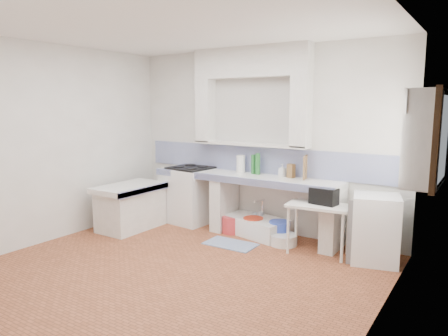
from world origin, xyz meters
The scene contains 36 objects.
floor centered at (0.00, 0.00, 0.00)m, with size 4.50×4.50×0.00m, color #9A5131.
ceiling centered at (0.00, 0.00, 2.80)m, with size 4.50×4.50×0.00m, color white.
wall_back centered at (0.00, 2.00, 1.40)m, with size 4.50×4.50×0.00m, color white.
wall_front centered at (0.00, -2.00, 1.40)m, with size 4.50×4.50×0.00m, color white.
wall_left centered at (-2.25, 0.00, 1.40)m, with size 4.50×4.50×0.00m, color white.
wall_right centered at (2.25, 0.00, 1.40)m, with size 4.50×4.50×0.00m, color white.
alcove_mass centered at (-0.10, 1.88, 2.58)m, with size 1.90×0.25×0.45m, color white.
window_frame centered at (2.42, 1.20, 1.60)m, with size 0.35×0.86×1.06m, color #3B2512.
lace_valance centered at (2.28, 1.20, 1.98)m, with size 0.01×0.84×0.24m, color white.
counter_slab centered at (-0.10, 1.70, 0.86)m, with size 3.00×0.60×0.08m, color white.
counter_lip centered at (-0.10, 1.42, 0.86)m, with size 3.00×0.04×0.10m, color navy.
counter_pier_left centered at (-1.50, 1.70, 0.41)m, with size 0.20×0.55×0.82m, color white.
counter_pier_mid centered at (-0.45, 1.70, 0.41)m, with size 0.20×0.55×0.82m, color white.
counter_pier_right centered at (1.30, 1.70, 0.41)m, with size 0.20×0.55×0.82m, color white.
peninsula_top centered at (-1.70, 0.90, 0.66)m, with size 0.70×1.10×0.08m, color white.
peninsula_base centered at (-1.70, 0.90, 0.31)m, with size 0.60×1.00×0.62m, color white.
peninsula_lip centered at (-1.37, 0.90, 0.66)m, with size 0.04×1.10×0.10m, color navy.
backsplash centered at (0.00, 1.99, 1.10)m, with size 4.27×0.03×0.40m, color navy.
stove centered at (-1.11, 1.69, 0.45)m, with size 0.64×0.62×0.91m, color white.
sink centered at (0.12, 1.70, 0.12)m, with size 0.98×0.53×0.23m, color white.
side_table centered at (1.19, 1.42, 0.33)m, with size 0.80×0.44×0.04m, color white.
fridge centered at (1.89, 1.56, 0.42)m, with size 0.55×0.55×0.85m, color white.
bucket_red centered at (-0.24, 1.57, 0.13)m, with size 0.28×0.28×0.26m, color red.
bucket_orange centered at (0.11, 1.63, 0.14)m, with size 0.30×0.30×0.28m, color red.
bucket_blue centered at (0.54, 1.64, 0.14)m, with size 0.30×0.30×0.29m, color blue.
basin_white centered at (0.67, 1.51, 0.08)m, with size 0.39×0.39×0.15m, color white.
water_bottle_a centered at (0.02, 1.85, 0.15)m, with size 0.08×0.08×0.29m, color silver.
water_bottle_b centered at (0.12, 1.85, 0.16)m, with size 0.08×0.08×0.32m, color silver.
black_bag centered at (1.24, 1.47, 0.77)m, with size 0.34×0.20×0.22m, color black.
green_bottle_a centered at (-0.02, 1.85, 1.05)m, with size 0.06×0.06×0.29m, color #246D2C.
green_bottle_b centered at (0.06, 1.83, 1.06)m, with size 0.07×0.07×0.33m, color #246D2C.
knife_block centered at (0.60, 1.85, 1.00)m, with size 0.10×0.08×0.20m, color olive.
cutting_board centered at (0.82, 1.85, 1.07)m, with size 0.02×0.25×0.34m, color olive.
paper_towel centered at (-0.24, 1.85, 1.04)m, with size 0.14×0.14×0.27m, color white.
soap_bottle centered at (0.46, 1.85, 0.99)m, with size 0.09×0.09×0.19m, color white.
rug centered at (0.04, 1.11, 0.01)m, with size 0.72×0.41×0.01m, color #3D5B99.
Camera 1 is at (3.03, -3.62, 1.94)m, focal length 33.16 mm.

